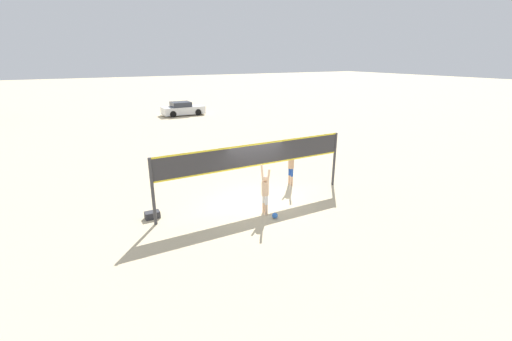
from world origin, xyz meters
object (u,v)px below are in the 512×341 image
volleyball_net (256,160)px  player_spiker (265,190)px  player_blocker (291,163)px  parked_car_near (183,109)px  gear_bag (152,215)px  volleyball (275,216)px

volleyball_net → player_spiker: (-0.26, -1.19, -0.83)m
player_blocker → parked_car_near: 22.67m
volleyball_net → parked_car_near: (4.26, 23.57, -1.22)m
player_blocker → gear_bag: bearing=-86.5°
player_spiker → player_blocker: (2.70, 2.17, 0.06)m
volleyball_net → player_blocker: 2.74m
volleyball → parked_car_near: parked_car_near is taller
parked_car_near → player_spiker: bearing=-99.7°
player_blocker → parked_car_near: player_blocker is taller
volleyball_net → player_spiker: 1.48m
player_blocker → volleyball: (-2.57, -2.69, -0.97)m
player_spiker → volleyball: (0.13, -0.52, -0.90)m
volleyball_net → gear_bag: size_ratio=15.65×
volleyball_net → player_spiker: bearing=-102.3°
volleyball_net → player_blocker: size_ratio=4.17×
volleyball_net → player_blocker: (2.44, 0.98, -0.77)m
volleyball_net → parked_car_near: bearing=79.7°
gear_bag → player_spiker: bearing=-24.1°
player_blocker → player_spiker: bearing=-51.2°
gear_bag → parked_car_near: bearing=69.8°
volleyball_net → player_spiker: size_ratio=4.40×
player_spiker → volleyball: bearing=-166.0°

